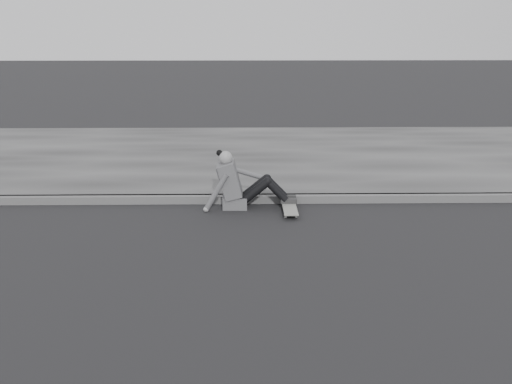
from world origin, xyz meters
The scene contains 5 objects.
ground centered at (0.00, 0.00, 0.00)m, with size 80.00×80.00×0.00m, color black.
curb centered at (0.00, 2.58, 0.06)m, with size 24.00×0.16×0.12m, color #505050.
sidewalk centered at (0.00, 5.60, 0.06)m, with size 24.00×6.00×0.12m, color #3A3A3A.
skateboard centered at (-1.67, 2.10, 0.07)m, with size 0.20×0.78×0.09m.
seated_woman centered at (-2.40, 2.34, 0.36)m, with size 1.38×0.46×0.88m.
Camera 1 is at (-2.29, -5.79, 2.62)m, focal length 40.00 mm.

